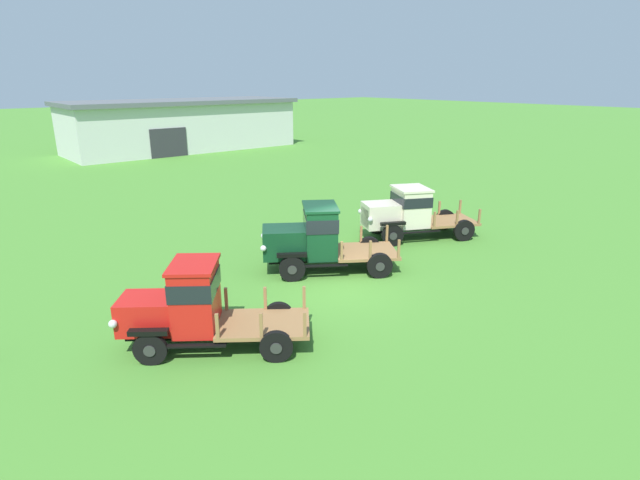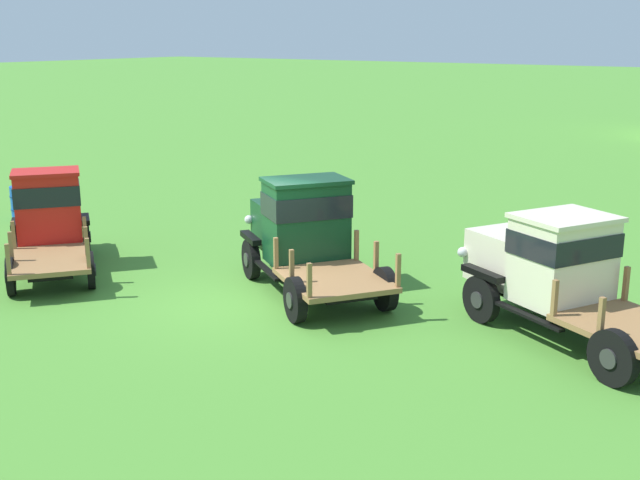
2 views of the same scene
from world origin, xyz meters
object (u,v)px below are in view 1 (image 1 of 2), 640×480
at_px(vintage_truck_midrow_center, 407,212).
at_px(vintage_truck_foreground_near, 192,306).
at_px(vintage_truck_second_in_line, 315,238).
at_px(farm_shed, 183,125).

bearing_deg(vintage_truck_midrow_center, vintage_truck_foreground_near, -166.99).
relative_size(vintage_truck_foreground_near, vintage_truck_second_in_line, 0.95).
height_order(vintage_truck_second_in_line, vintage_truck_midrow_center, vintage_truck_second_in_line).
bearing_deg(vintage_truck_midrow_center, farm_shed, 80.91).
height_order(vintage_truck_foreground_near, vintage_truck_second_in_line, vintage_truck_second_in_line).
distance_m(farm_shed, vintage_truck_foreground_near, 37.43).
height_order(farm_shed, vintage_truck_midrow_center, farm_shed).
xyz_separation_m(farm_shed, vintage_truck_midrow_center, (-5.02, -31.39, -1.14)).
bearing_deg(vintage_truck_foreground_near, vintage_truck_midrow_center, 13.01).
height_order(farm_shed, vintage_truck_second_in_line, farm_shed).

